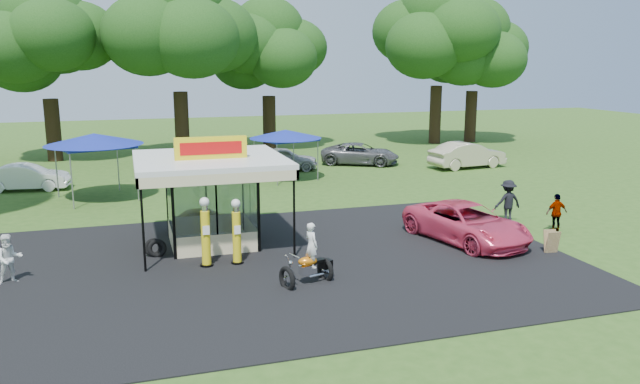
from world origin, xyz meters
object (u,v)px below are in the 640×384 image
(spectator_east_b, at_px, (557,213))
(bg_car_a, at_px, (27,177))
(a_frame_sign, at_px, (551,242))
(kiosk_car, at_px, (205,219))
(bg_car_c, at_px, (282,159))
(tent_west, at_px, (94,140))
(pink_sedan, at_px, (467,223))
(gas_station_kiosk, at_px, (211,199))
(bg_car_e, at_px, (467,155))
(tent_east, at_px, (285,135))
(spectator_west, at_px, (9,259))
(bg_car_d, at_px, (360,154))
(motorcycle, at_px, (310,259))
(gas_pump_left, at_px, (206,234))
(gas_pump_right, at_px, (237,233))
(spectator_east_a, at_px, (508,201))

(spectator_east_b, bearing_deg, bg_car_a, -30.80)
(a_frame_sign, distance_m, kiosk_car, 13.52)
(bg_car_c, xyz_separation_m, tent_west, (-10.93, -5.38, 2.26))
(pink_sedan, bearing_deg, gas_station_kiosk, 151.98)
(bg_car_e, bearing_deg, bg_car_c, 70.78)
(tent_east, bearing_deg, spectator_west, -131.02)
(a_frame_sign, height_order, kiosk_car, kiosk_car)
(a_frame_sign, bearing_deg, bg_car_d, 97.43)
(motorcycle, height_order, spectator_east_b, motorcycle)
(gas_pump_left, bearing_deg, a_frame_sign, -10.25)
(bg_car_a, bearing_deg, pink_sedan, -125.60)
(spectator_west, relative_size, spectator_east_b, 1.02)
(gas_pump_right, distance_m, spectator_east_b, 13.20)
(gas_pump_right, bearing_deg, bg_car_c, 71.31)
(spectator_west, height_order, bg_car_d, spectator_west)
(tent_east, bearing_deg, spectator_east_a, -61.94)
(gas_pump_left, height_order, pink_sedan, gas_pump_left)
(pink_sedan, xyz_separation_m, tent_east, (-3.45, 14.62, 1.91))
(spectator_east_a, distance_m, bg_car_c, 16.71)
(motorcycle, xyz_separation_m, kiosk_car, (-2.35, 7.37, -0.31))
(gas_station_kiosk, distance_m, kiosk_car, 2.56)
(a_frame_sign, xyz_separation_m, tent_west, (-16.03, 14.51, 2.58))
(gas_station_kiosk, bearing_deg, bg_car_d, 52.78)
(gas_pump_left, distance_m, bg_car_d, 22.37)
(spectator_east_a, height_order, bg_car_c, spectator_east_a)
(spectator_east_a, bearing_deg, spectator_east_b, 120.99)
(bg_car_e, relative_size, tent_west, 1.07)
(motorcycle, bearing_deg, gas_station_kiosk, 96.32)
(spectator_east_a, bearing_deg, motorcycle, 25.98)
(bg_car_d, bearing_deg, motorcycle, -176.47)
(tent_west, bearing_deg, pink_sedan, -41.53)
(kiosk_car, xyz_separation_m, bg_car_c, (6.49, 12.92, 0.28))
(bg_car_e, bearing_deg, spectator_east_b, 156.04)
(bg_car_a, bearing_deg, gas_station_kiosk, -142.06)
(pink_sedan, distance_m, bg_car_c, 17.88)
(bg_car_d, bearing_deg, spectator_west, 162.63)
(spectator_east_a, relative_size, bg_car_a, 0.43)
(gas_station_kiosk, bearing_deg, pink_sedan, -15.01)
(a_frame_sign, height_order, spectator_east_a, spectator_east_a)
(gas_pump_right, height_order, spectator_west, gas_pump_right)
(pink_sedan, relative_size, spectator_west, 3.37)
(gas_station_kiosk, relative_size, bg_car_d, 1.04)
(gas_pump_right, bearing_deg, tent_west, 111.80)
(motorcycle, bearing_deg, spectator_east_a, 6.67)
(pink_sedan, height_order, bg_car_e, bg_car_e)
(gas_pump_left, height_order, kiosk_car, gas_pump_left)
(gas_pump_right, relative_size, pink_sedan, 0.43)
(bg_car_c, bearing_deg, bg_car_e, -92.84)
(a_frame_sign, bearing_deg, spectator_east_a, 85.29)
(gas_pump_left, xyz_separation_m, bg_car_e, (18.80, 15.12, -0.32))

